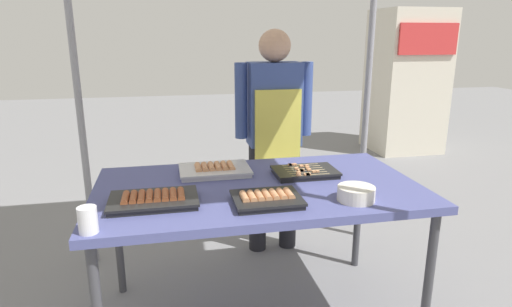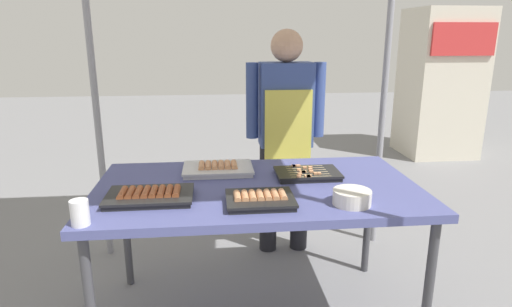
{
  "view_description": "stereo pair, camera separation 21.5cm",
  "coord_description": "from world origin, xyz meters",
  "px_view_note": "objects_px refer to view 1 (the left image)",
  "views": [
    {
      "loc": [
        -0.42,
        -1.98,
        1.47
      ],
      "look_at": [
        0.0,
        0.05,
        0.9
      ],
      "focal_mm": 30.17,
      "sensor_mm": 36.0,
      "label": 1
    },
    {
      "loc": [
        -0.21,
        -2.01,
        1.47
      ],
      "look_at": [
        0.0,
        0.05,
        0.9
      ],
      "focal_mm": 30.17,
      "sensor_mm": 36.0,
      "label": 2
    }
  ],
  "objects_px": {
    "drink_cup_near_edge": "(88,220)",
    "vendor_woman": "(274,126)",
    "tray_grilled_sausages": "(154,200)",
    "tray_meat_skewers": "(305,172)",
    "neighbor_stall_left": "(406,81)",
    "condiment_bowl": "(356,194)",
    "stall_table": "(258,195)",
    "tray_spring_rolls": "(215,170)",
    "tray_pork_links": "(267,199)"
  },
  "relations": [
    {
      "from": "drink_cup_near_edge",
      "to": "vendor_woman",
      "type": "height_order",
      "value": "vendor_woman"
    },
    {
      "from": "tray_grilled_sausages",
      "to": "drink_cup_near_edge",
      "type": "distance_m",
      "value": 0.34
    },
    {
      "from": "tray_meat_skewers",
      "to": "neighbor_stall_left",
      "type": "relative_size",
      "value": 0.19
    },
    {
      "from": "neighbor_stall_left",
      "to": "drink_cup_near_edge",
      "type": "bearing_deg",
      "value": -133.9
    },
    {
      "from": "tray_grilled_sausages",
      "to": "condiment_bowl",
      "type": "relative_size",
      "value": 2.29
    },
    {
      "from": "stall_table",
      "to": "tray_grilled_sausages",
      "type": "xyz_separation_m",
      "value": [
        -0.5,
        -0.15,
        0.07
      ]
    },
    {
      "from": "tray_spring_rolls",
      "to": "tray_meat_skewers",
      "type": "bearing_deg",
      "value": -15.73
    },
    {
      "from": "tray_pork_links",
      "to": "tray_spring_rolls",
      "type": "bearing_deg",
      "value": 110.64
    },
    {
      "from": "tray_spring_rolls",
      "to": "condiment_bowl",
      "type": "relative_size",
      "value": 2.22
    },
    {
      "from": "stall_table",
      "to": "tray_spring_rolls",
      "type": "height_order",
      "value": "tray_spring_rolls"
    },
    {
      "from": "tray_meat_skewers",
      "to": "tray_pork_links",
      "type": "xyz_separation_m",
      "value": [
        -0.29,
        -0.34,
        0.0
      ]
    },
    {
      "from": "drink_cup_near_edge",
      "to": "neighbor_stall_left",
      "type": "bearing_deg",
      "value": 46.1
    },
    {
      "from": "stall_table",
      "to": "tray_meat_skewers",
      "type": "distance_m",
      "value": 0.3
    },
    {
      "from": "drink_cup_near_edge",
      "to": "tray_pork_links",
      "type": "bearing_deg",
      "value": 11.72
    },
    {
      "from": "stall_table",
      "to": "tray_meat_skewers",
      "type": "xyz_separation_m",
      "value": [
        0.28,
        0.1,
        0.07
      ]
    },
    {
      "from": "tray_spring_rolls",
      "to": "drink_cup_near_edge",
      "type": "distance_m",
      "value": 0.83
    },
    {
      "from": "tray_spring_rolls",
      "to": "drink_cup_near_edge",
      "type": "height_order",
      "value": "drink_cup_near_edge"
    },
    {
      "from": "neighbor_stall_left",
      "to": "stall_table",
      "type": "bearing_deg",
      "value": -130.2
    },
    {
      "from": "condiment_bowl",
      "to": "vendor_woman",
      "type": "height_order",
      "value": "vendor_woman"
    },
    {
      "from": "tray_grilled_sausages",
      "to": "tray_pork_links",
      "type": "height_order",
      "value": "same"
    },
    {
      "from": "tray_meat_skewers",
      "to": "tray_pork_links",
      "type": "relative_size",
      "value": 1.11
    },
    {
      "from": "stall_table",
      "to": "tray_grilled_sausages",
      "type": "bearing_deg",
      "value": -163.49
    },
    {
      "from": "condiment_bowl",
      "to": "stall_table",
      "type": "bearing_deg",
      "value": 143.35
    },
    {
      "from": "tray_meat_skewers",
      "to": "drink_cup_near_edge",
      "type": "distance_m",
      "value": 1.13
    },
    {
      "from": "drink_cup_near_edge",
      "to": "tray_grilled_sausages",
      "type": "bearing_deg",
      "value": 46.03
    },
    {
      "from": "stall_table",
      "to": "condiment_bowl",
      "type": "relative_size",
      "value": 9.45
    },
    {
      "from": "stall_table",
      "to": "condiment_bowl",
      "type": "bearing_deg",
      "value": -36.65
    },
    {
      "from": "tray_meat_skewers",
      "to": "vendor_woman",
      "type": "height_order",
      "value": "vendor_woman"
    },
    {
      "from": "condiment_bowl",
      "to": "drink_cup_near_edge",
      "type": "xyz_separation_m",
      "value": [
        -1.13,
        -0.1,
        0.02
      ]
    },
    {
      "from": "tray_grilled_sausages",
      "to": "tray_pork_links",
      "type": "xyz_separation_m",
      "value": [
        0.49,
        -0.09,
        -0.0
      ]
    },
    {
      "from": "vendor_woman",
      "to": "tray_grilled_sausages",
      "type": "bearing_deg",
      "value": 49.2
    },
    {
      "from": "tray_grilled_sausages",
      "to": "vendor_woman",
      "type": "relative_size",
      "value": 0.26
    },
    {
      "from": "vendor_woman",
      "to": "neighbor_stall_left",
      "type": "height_order",
      "value": "neighbor_stall_left"
    },
    {
      "from": "neighbor_stall_left",
      "to": "tray_grilled_sausages",
      "type": "bearing_deg",
      "value": -133.89
    },
    {
      "from": "vendor_woman",
      "to": "stall_table",
      "type": "bearing_deg",
      "value": 70.28
    },
    {
      "from": "tray_grilled_sausages",
      "to": "tray_spring_rolls",
      "type": "height_order",
      "value": "same"
    },
    {
      "from": "stall_table",
      "to": "neighbor_stall_left",
      "type": "xyz_separation_m",
      "value": [
        2.6,
        3.07,
        0.2
      ]
    },
    {
      "from": "stall_table",
      "to": "tray_pork_links",
      "type": "height_order",
      "value": "tray_pork_links"
    },
    {
      "from": "tray_grilled_sausages",
      "to": "tray_meat_skewers",
      "type": "xyz_separation_m",
      "value": [
        0.78,
        0.25,
        -0.0
      ]
    },
    {
      "from": "vendor_woman",
      "to": "tray_meat_skewers",
      "type": "bearing_deg",
      "value": 90.95
    },
    {
      "from": "stall_table",
      "to": "tray_grilled_sausages",
      "type": "relative_size",
      "value": 4.13
    },
    {
      "from": "vendor_woman",
      "to": "drink_cup_near_edge",
      "type": "bearing_deg",
      "value": 48.49
    },
    {
      "from": "tray_grilled_sausages",
      "to": "vendor_woman",
      "type": "xyz_separation_m",
      "value": [
        0.77,
        0.89,
        0.12
      ]
    },
    {
      "from": "vendor_woman",
      "to": "neighbor_stall_left",
      "type": "xyz_separation_m",
      "value": [
        2.33,
        2.33,
        0.01
      ]
    },
    {
      "from": "drink_cup_near_edge",
      "to": "condiment_bowl",
      "type": "bearing_deg",
      "value": 5.15
    },
    {
      "from": "tray_spring_rolls",
      "to": "drink_cup_near_edge",
      "type": "bearing_deg",
      "value": -131.24
    },
    {
      "from": "tray_pork_links",
      "to": "vendor_woman",
      "type": "bearing_deg",
      "value": 74.26
    },
    {
      "from": "drink_cup_near_edge",
      "to": "neighbor_stall_left",
      "type": "height_order",
      "value": "neighbor_stall_left"
    },
    {
      "from": "stall_table",
      "to": "tray_grilled_sausages",
      "type": "distance_m",
      "value": 0.53
    },
    {
      "from": "stall_table",
      "to": "tray_pork_links",
      "type": "xyz_separation_m",
      "value": [
        -0.01,
        -0.24,
        0.07
      ]
    }
  ]
}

